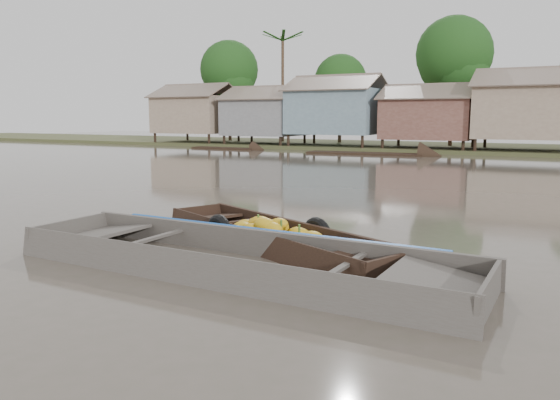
% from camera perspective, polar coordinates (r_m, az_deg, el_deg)
% --- Properties ---
extents(ground, '(120.00, 120.00, 0.00)m').
position_cam_1_polar(ground, '(9.60, -0.96, -5.62)').
color(ground, '#524C3F').
rests_on(ground, ground).
extents(riverbank, '(120.00, 12.47, 10.22)m').
position_cam_1_polar(riverbank, '(40.07, 25.81, 8.88)').
color(riverbank, '#384723').
rests_on(riverbank, ground).
extents(banana_boat, '(5.75, 3.60, 0.80)m').
position_cam_1_polar(banana_boat, '(10.15, -1.01, -3.97)').
color(banana_boat, black).
rests_on(banana_boat, ground).
extents(viewer_boat, '(7.63, 2.19, 0.61)m').
position_cam_1_polar(viewer_boat, '(8.57, -4.46, -6.98)').
color(viewer_boat, '#49433D').
rests_on(viewer_boat, ground).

